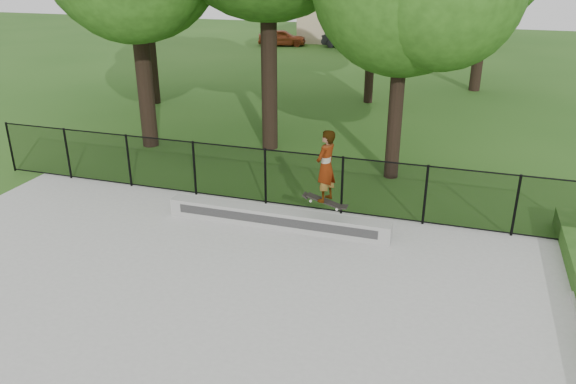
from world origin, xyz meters
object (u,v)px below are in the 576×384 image
Objects in this scene: car_a at (282,38)px; car_b at (348,39)px; car_c at (368,44)px; grind_ledge at (277,218)px; skater_airborne at (326,168)px.

car_a is 1.04× the size of car_b.
car_b is 1.01× the size of car_c.
car_b is at bearing 34.87° from car_c.
skater_airborne is (1.20, -0.20, 1.48)m from grind_ledge.
car_a is (-9.38, 28.82, 0.32)m from grind_ledge.
grind_ledge is 1.64× the size of car_c.
car_a is at bearing 108.04° from grind_ledge.
grind_ledge is at bearing 165.77° from car_c.
car_a is at bearing 62.96° from car_c.
car_a is 6.57m from car_c.
skater_airborne is (10.59, -29.02, 1.16)m from car_a.
car_a is 4.87m from car_b.
car_c is at bearing 98.20° from skater_airborne.
car_b is at bearing 98.82° from grind_ledge.
skater_airborne is (5.73, -29.39, 1.15)m from car_b.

